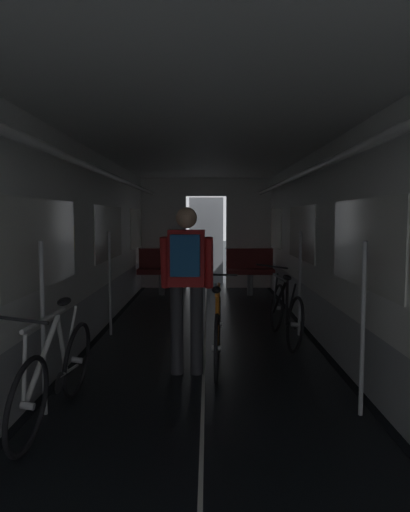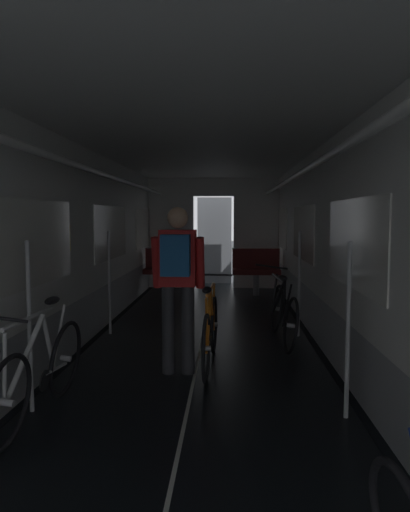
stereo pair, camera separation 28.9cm
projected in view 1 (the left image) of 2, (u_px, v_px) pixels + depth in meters
train_car_shell at (204, 207)px, 5.20m from camera, size 3.14×12.34×2.57m
bench_seat_far_left at (162, 267)px, 9.76m from camera, size 0.98×0.51×0.95m
bench_seat_far_right at (250, 267)px, 9.75m from camera, size 0.98×0.51×0.95m
bicycle_white at (55, 373)px, 3.69m from camera, size 0.44×1.69×0.95m
bicycle_black at (285, 312)px, 6.07m from camera, size 0.44×1.69×0.96m
person_cyclist_aisle at (186, 275)px, 4.74m from camera, size 0.53×0.38×1.69m
bicycle_orange_in_aisle at (218, 331)px, 5.06m from camera, size 0.44×1.69×0.93m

